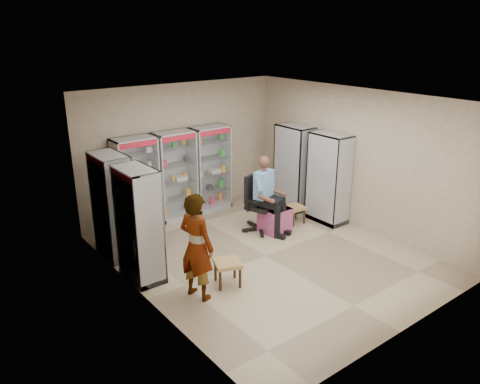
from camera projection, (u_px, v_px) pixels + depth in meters
floor at (265, 256)px, 8.98m from camera, size 6.00×6.00×0.00m
room_shell at (267, 157)px, 8.32m from camera, size 5.02×6.02×3.01m
cabinet_back_left at (136, 184)px, 9.94m from camera, size 0.90×0.50×2.00m
cabinet_back_mid at (175, 176)px, 10.49m from camera, size 0.90×0.50×2.00m
cabinet_back_right at (210, 168)px, 11.03m from camera, size 0.90×0.50×2.00m
cabinet_right_far at (294, 167)px, 11.12m from camera, size 0.90×0.50×2.00m
cabinet_right_near at (328, 178)px, 10.30m from camera, size 0.90×0.50×2.00m
cabinet_left_far at (113, 206)px, 8.71m from camera, size 0.90×0.50×2.00m
cabinet_left_near at (139, 225)px, 7.89m from camera, size 0.90×0.50×2.00m
wooden_chair at (143, 220)px, 9.43m from camera, size 0.42×0.42×0.94m
seated_customer at (143, 212)px, 9.33m from camera, size 0.44×0.60×1.34m
office_chair at (261, 203)px, 9.92m from camera, size 0.85×0.85×1.23m
seated_shopkeeper at (263, 197)px, 9.83m from camera, size 0.72×0.84×1.56m
pink_trunk at (275, 220)px, 9.98m from camera, size 0.57×0.55×0.54m
tea_glass at (272, 205)px, 9.90m from camera, size 0.07×0.07×0.10m
woven_stool_a at (295, 214)px, 10.45m from camera, size 0.43×0.43×0.39m
woven_stool_b at (228, 273)px, 7.93m from camera, size 0.55×0.55×0.43m
standing_man at (197, 247)px, 7.36m from camera, size 0.59×0.74×1.78m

